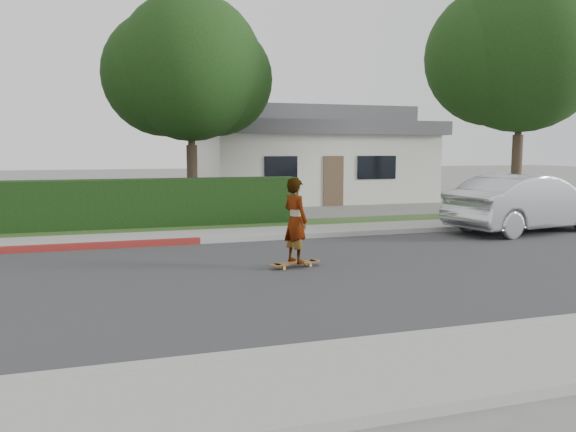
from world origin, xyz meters
name	(u,v)px	position (x,y,z in m)	size (l,w,h in m)	color
ground	(178,283)	(0.00, 0.00, 0.00)	(120.00, 120.00, 0.00)	slate
road	(178,283)	(0.00, 0.00, 0.01)	(60.00, 8.00, 0.01)	#2D2D30
curb_near	(220,362)	(0.00, -4.10, 0.07)	(60.00, 0.20, 0.15)	#9E9E99
sidewalk_near	(237,398)	(0.00, -5.00, 0.06)	(60.00, 1.60, 0.12)	gray
curb_far	(159,243)	(0.00, 4.10, 0.07)	(60.00, 0.20, 0.15)	#9E9E99
sidewalk_far	(157,238)	(0.00, 5.00, 0.06)	(60.00, 1.60, 0.12)	gray
planting_strip	(153,230)	(0.00, 6.60, 0.05)	(60.00, 1.60, 0.10)	#2D4C1E
hedge	(42,207)	(-3.00, 7.20, 0.75)	(15.00, 1.00, 1.50)	black
tree_center	(189,73)	(1.49, 9.19, 4.90)	(5.66, 4.84, 7.44)	#33261C
tree_right	(518,55)	(12.49, 6.69, 5.63)	(6.32, 5.60, 8.56)	#33261C
house	(306,155)	(8.00, 16.00, 2.10)	(10.60, 8.60, 4.30)	beige
skateboard	(295,263)	(2.41, 0.61, 0.10)	(1.15, 0.43, 0.10)	gold
skateboarder	(295,220)	(2.41, 0.61, 0.97)	(0.62, 0.41, 1.71)	white
car_silver	(528,203)	(10.36, 3.35, 0.84)	(1.77, 5.08, 1.67)	#ACAEB3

